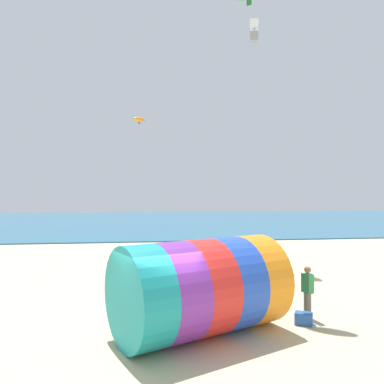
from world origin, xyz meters
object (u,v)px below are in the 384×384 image
object	(u,v)px
kite_orange_parafoil	(139,119)
kite_white_box	(254,31)
cooler_box	(304,318)
kite_handler	(308,292)
giant_inflatable_tube	(201,287)

from	to	relation	value
kite_orange_parafoil	kite_white_box	size ratio (longest dim) A/B	0.71
kite_white_box	cooler_box	size ratio (longest dim) A/B	2.61
kite_white_box	cooler_box	world-z (taller)	kite_white_box
kite_handler	kite_orange_parafoil	size ratio (longest dim) A/B	1.73
giant_inflatable_tube	kite_orange_parafoil	bearing A→B (deg)	98.01
kite_handler	kite_orange_parafoil	bearing A→B (deg)	112.69
kite_handler	cooler_box	bearing A→B (deg)	-124.17
giant_inflatable_tube	kite_white_box	bearing A→B (deg)	66.63
kite_handler	giant_inflatable_tube	bearing A→B (deg)	-165.51
giant_inflatable_tube	kite_white_box	distance (m)	17.35
kite_orange_parafoil	kite_white_box	distance (m)	8.96
giant_inflatable_tube	cooler_box	size ratio (longest dim) A/B	10.38
kite_orange_parafoil	cooler_box	bearing A→B (deg)	-69.35
giant_inflatable_tube	kite_white_box	size ratio (longest dim) A/B	3.97
giant_inflatable_tube	cooler_box	xyz separation A→B (m)	(3.22, 0.40, -1.17)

